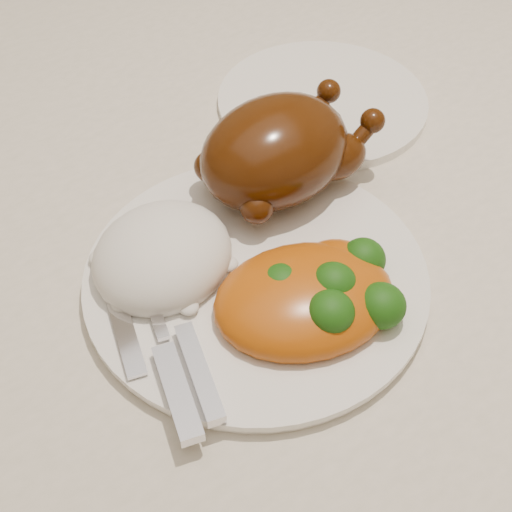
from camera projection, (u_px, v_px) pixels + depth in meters
dining_table at (253, 262)px, 0.71m from camera, size 1.60×0.90×0.76m
tablecloth at (253, 210)px, 0.66m from camera, size 1.73×1.03×0.18m
dinner_plate at (256, 278)px, 0.56m from camera, size 0.27×0.27×0.01m
side_plate at (322, 101)px, 0.72m from camera, size 0.25×0.25×0.01m
roast_chicken at (279, 150)px, 0.59m from camera, size 0.17×0.11×0.09m
rice_mound at (163, 257)px, 0.55m from camera, size 0.15×0.14×0.06m
mac_and_cheese at (314, 294)px, 0.52m from camera, size 0.16×0.14×0.05m
cutlery at (168, 356)px, 0.49m from camera, size 0.06×0.18×0.01m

